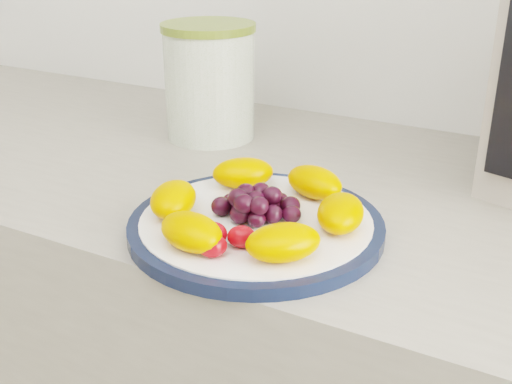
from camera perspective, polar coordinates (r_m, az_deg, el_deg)
The scene contains 5 objects.
plate_rim at distance 0.73m, azimuth 0.00°, elevation -3.05°, with size 0.29×0.29×0.01m, color black.
plate_face at distance 0.73m, azimuth 0.00°, elevation -2.98°, with size 0.26×0.26×0.02m, color white.
canister at distance 1.03m, azimuth -4.13°, elevation 9.43°, with size 0.14×0.14×0.17m, color #3A5C0E.
canister_lid at distance 1.01m, azimuth -4.29°, elevation 14.41°, with size 0.15×0.15×0.01m, color olive.
fruit_plate at distance 0.72m, azimuth 0.02°, elevation -1.25°, with size 0.25×0.25×0.04m.
Camera 1 is at (0.25, 0.45, 1.24)m, focal length 45.00 mm.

